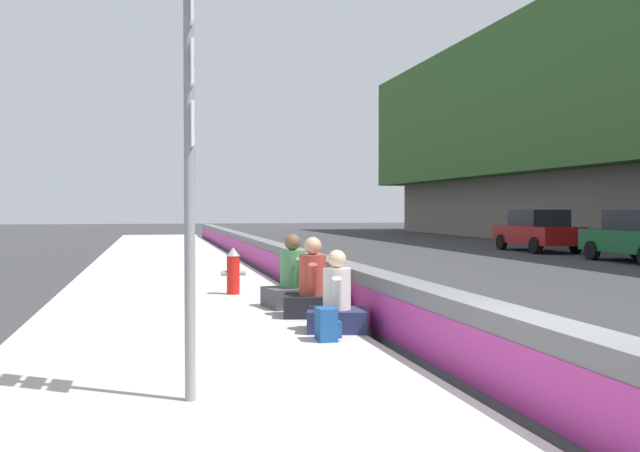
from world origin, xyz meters
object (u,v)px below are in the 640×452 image
(fire_hydrant, at_px, (233,270))
(seated_person_middle, at_px, (313,291))
(backpack, at_px, (327,325))
(route_sign_post, at_px, (190,150))
(seated_person_rear, at_px, (293,284))
(seated_person_foreground, at_px, (337,306))
(parked_car_midline, at_px, (537,230))

(fire_hydrant, height_order, seated_person_middle, seated_person_middle)
(fire_hydrant, distance_m, backpack, 5.03)
(seated_person_middle, xyz_separation_m, backpack, (-1.99, 0.27, -0.18))
(route_sign_post, relative_size, fire_hydrant, 4.09)
(backpack, bearing_deg, seated_person_rear, -3.02)
(fire_hydrant, xyz_separation_m, seated_person_middle, (-3.00, -0.86, -0.08))
(route_sign_post, relative_size, seated_person_foreground, 3.37)
(parked_car_midline, bearing_deg, route_sign_post, 143.45)
(seated_person_foreground, bearing_deg, route_sign_post, 145.78)
(route_sign_post, distance_m, backpack, 3.51)
(seated_person_middle, height_order, seated_person_rear, seated_person_rear)
(seated_person_rear, bearing_deg, fire_hydrant, 21.00)
(seated_person_rear, height_order, backpack, seated_person_rear)
(fire_hydrant, height_order, seated_person_rear, seated_person_rear)
(seated_person_foreground, bearing_deg, seated_person_middle, 1.01)
(seated_person_foreground, xyz_separation_m, seated_person_middle, (1.35, 0.02, 0.04))
(seated_person_rear, bearing_deg, seated_person_middle, -174.15)
(seated_person_rear, height_order, parked_car_midline, parked_car_midline)
(fire_hydrant, bearing_deg, seated_person_foreground, -168.50)
(seated_person_middle, bearing_deg, backpack, 172.42)
(seated_person_middle, xyz_separation_m, parked_car_midline, (15.83, -12.94, 0.35))
(seated_person_foreground, xyz_separation_m, backpack, (-0.64, 0.29, -0.14))
(route_sign_post, distance_m, seated_person_foreground, 4.04)
(route_sign_post, distance_m, parked_car_midline, 25.17)
(fire_hydrant, relative_size, parked_car_midline, 0.19)
(route_sign_post, bearing_deg, backpack, -36.59)
(fire_hydrant, distance_m, seated_person_rear, 2.11)
(fire_hydrant, relative_size, backpack, 2.20)
(seated_person_foreground, xyz_separation_m, seated_person_rear, (2.38, 0.13, 0.04))
(backpack, bearing_deg, route_sign_post, 143.41)
(seated_person_middle, xyz_separation_m, seated_person_rear, (1.03, 0.11, 0.00))
(parked_car_midline, bearing_deg, fire_hydrant, 132.90)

